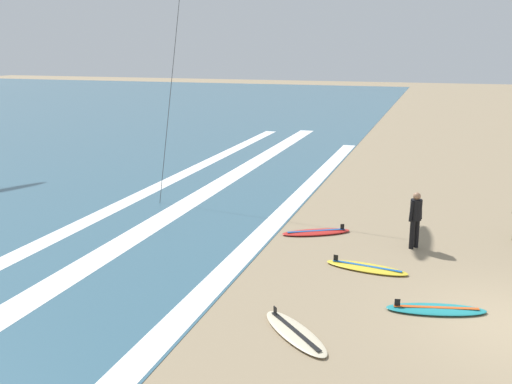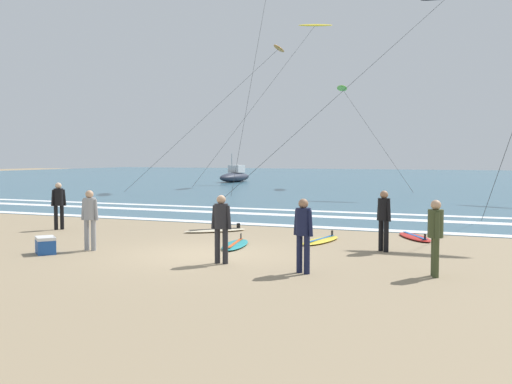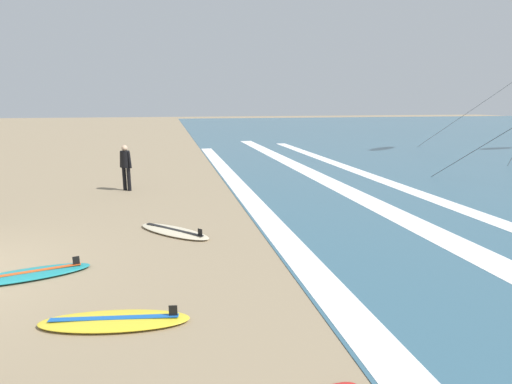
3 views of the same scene
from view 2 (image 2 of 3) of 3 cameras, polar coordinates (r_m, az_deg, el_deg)
name	(u,v)px [view 2 (image 2 of 3)]	position (r m, az deg, el deg)	size (l,w,h in m)	color
ground_plane	(206,255)	(15.28, -4.84, -5.98)	(160.00, 160.00, 0.00)	#937F60
ocean_surface	(432,180)	(64.99, 16.50, 1.14)	(140.00, 90.00, 0.01)	#386075
wave_foam_shoreline	(308,227)	(21.10, 5.00, -3.32)	(39.81, 0.67, 0.01)	white
wave_foam_mid_break	(339,217)	(24.47, 7.91, -2.40)	(49.36, 0.88, 0.01)	white
wave_foam_outer_break	(367,213)	(26.43, 10.56, -1.99)	(45.86, 0.68, 0.01)	white
surfer_left_near	(59,202)	(21.30, -18.32, -0.87)	(0.38, 0.46, 1.60)	black
surfer_left_far	(221,223)	(13.88, -3.34, -2.94)	(0.51, 0.32, 1.60)	#232328
surfer_background_far	(303,229)	(12.75, 4.53, -3.52)	(0.51, 0.32, 1.60)	#141938
surfer_mid_group	(90,214)	(16.37, -15.59, -2.08)	(0.51, 0.32, 1.60)	gray
surfer_right_near	(435,231)	(12.91, 16.76, -3.57)	(0.32, 0.51, 1.60)	#384223
surfer_foreground_main	(384,215)	(15.94, 12.11, -2.18)	(0.46, 0.38, 1.60)	black
surfboard_near_water	(321,240)	(17.53, 6.19, -4.61)	(0.90, 2.17, 0.25)	yellow
surfboard_foreground_flat	(415,237)	(18.79, 14.91, -4.16)	(1.53, 2.13, 0.25)	red
surfboard_left_pile	(215,230)	(19.77, -3.92, -3.68)	(1.92, 1.90, 0.25)	beige
surfboard_right_spare	(235,245)	(16.61, -2.00, -5.04)	(1.05, 2.18, 0.25)	teal
kite_lime_mid_center	(342,89)	(47.89, 8.23, 9.73)	(7.20, 6.36, 8.00)	#70C628
kite_yellow_far_left	(314,26)	(57.89, 5.60, 15.46)	(7.87, 13.61, 14.88)	yellow
kite_orange_far_right	(278,50)	(50.60, 2.11, 13.44)	(7.53, 13.92, 11.56)	orange
offshore_boat	(235,176)	(56.84, -2.03, 1.52)	(1.87, 5.25, 2.70)	#2D3342
cooler_box	(45,245)	(16.25, -19.46, -4.81)	(0.76, 0.74, 0.44)	#1E4C9E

